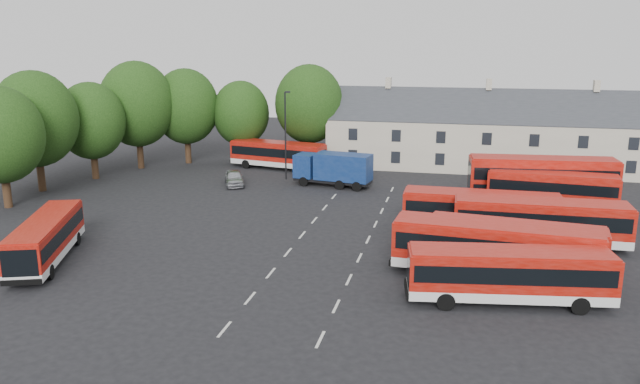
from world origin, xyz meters
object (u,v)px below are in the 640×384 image
Objects in this scene: bus_dd_south at (551,194)px; bus_west at (46,236)px; box_truck at (334,168)px; silver_car at (234,178)px; lamppost at (286,133)px; bus_row_a at (510,272)px.

bus_west is at bearing -147.28° from bus_dd_south.
silver_car is (-9.88, -1.66, -1.13)m from box_truck.
silver_car is (-29.23, 6.56, -1.55)m from bus_dd_south.
bus_row_a is at bearing -53.32° from lamppost.
bus_dd_south is 0.96× the size of bus_west.
bus_west is 28.92m from box_truck.
bus_row_a is at bearing -110.53° from bus_west.
bus_row_a is 29.22m from bus_west.
bus_row_a is 1.08× the size of bus_west.
silver_car is at bearing -160.94° from box_truck.
lamppost reaches higher than box_truck.
box_truck is 1.80× the size of silver_car.
bus_west is 1.31× the size of box_truck.
lamppost is (-24.86, 10.30, 2.58)m from bus_dd_south.
lamppost is (-5.51, 2.08, 2.99)m from box_truck.
bus_west is 28.81m from lamppost.
lamppost is at bearing 16.66° from silver_car.
bus_row_a is at bearing -67.67° from silver_car.
bus_row_a reaches higher than bus_west.
box_truck is at bearing -49.23° from bus_west.
lamppost is (8.65, 27.30, 3.13)m from bus_west.
bus_dd_south is at bearing -83.00° from bus_west.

